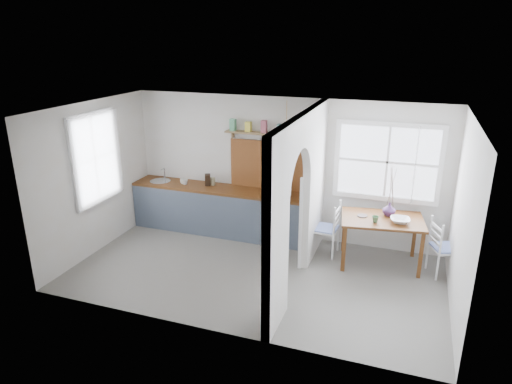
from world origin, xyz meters
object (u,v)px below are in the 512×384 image
(kettle, at_px, (286,191))
(vase, at_px, (389,209))
(dining_table, at_px, (380,241))
(chair_right, at_px, (446,247))
(chair_left, at_px, (325,228))

(kettle, height_order, vase, kettle)
(dining_table, xyz_separation_m, kettle, (-1.69, 0.21, 0.61))
(chair_right, bearing_deg, kettle, 61.83)
(chair_right, height_order, vase, vase)
(kettle, distance_m, vase, 1.78)
(dining_table, bearing_deg, chair_right, -10.19)
(dining_table, relative_size, kettle, 5.62)
(chair_left, xyz_separation_m, vase, (1.02, 0.09, 0.44))
(chair_right, bearing_deg, chair_left, 64.06)
(dining_table, height_order, vase, vase)
(dining_table, relative_size, chair_right, 1.39)
(dining_table, height_order, kettle, kettle)
(chair_left, height_order, chair_right, chair_left)
(vase, bearing_deg, chair_left, -174.96)
(chair_left, height_order, vase, vase)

